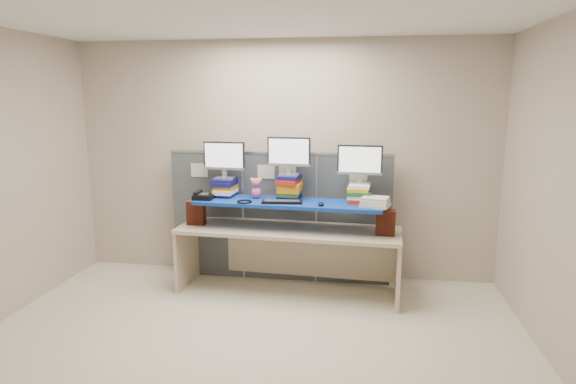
% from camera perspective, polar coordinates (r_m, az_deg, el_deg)
% --- Properties ---
extents(room, '(5.00, 4.00, 2.80)m').
position_cam_1_polar(room, '(3.80, -5.52, -0.17)').
color(room, '#BDAF9C').
rests_on(room, ground).
extents(cubicle_partition, '(2.60, 0.06, 1.53)m').
position_cam_1_polar(cubicle_partition, '(5.64, -1.01, -2.90)').
color(cubicle_partition, '#3F454A').
rests_on(cubicle_partition, ground).
extents(desk, '(2.46, 0.84, 0.74)m').
position_cam_1_polar(desk, '(5.30, 0.00, -5.87)').
color(desk, '#C6B297').
rests_on(desk, ground).
extents(brick_pier_left, '(0.20, 0.12, 0.27)m').
position_cam_1_polar(brick_pier_left, '(5.48, -10.82, -2.44)').
color(brick_pier_left, maroon).
rests_on(brick_pier_left, desk).
extents(brick_pier_right, '(0.20, 0.12, 0.27)m').
position_cam_1_polar(brick_pier_right, '(5.07, 11.49, -3.58)').
color(brick_pier_right, maroon).
rests_on(brick_pier_right, desk).
extents(blue_board, '(2.04, 0.62, 0.04)m').
position_cam_1_polar(blue_board, '(5.19, 0.00, -1.28)').
color(blue_board, '#0B2091').
rests_on(blue_board, brick_pier_left).
extents(book_stack_left, '(0.26, 0.31, 0.20)m').
position_cam_1_polar(book_stack_left, '(5.47, -7.49, 0.58)').
color(book_stack_left, '#121250').
rests_on(book_stack_left, blue_board).
extents(book_stack_center, '(0.27, 0.32, 0.27)m').
position_cam_1_polar(book_stack_center, '(5.27, 0.18, 0.62)').
color(book_stack_center, '#121250').
rests_on(book_stack_center, blue_board).
extents(book_stack_right, '(0.26, 0.32, 0.20)m').
position_cam_1_polar(book_stack_right, '(5.18, 8.42, -0.12)').
color(book_stack_right, '#B22114').
rests_on(book_stack_right, blue_board).
extents(monitor_left, '(0.47, 0.14, 0.41)m').
position_cam_1_polar(monitor_left, '(5.42, -7.57, 4.06)').
color(monitor_left, '#A0A1A5').
rests_on(monitor_left, book_stack_left).
extents(monitor_center, '(0.47, 0.14, 0.41)m').
position_cam_1_polar(monitor_center, '(5.22, 0.11, 4.58)').
color(monitor_center, '#A0A1A5').
rests_on(monitor_center, book_stack_center).
extents(monitor_right, '(0.47, 0.14, 0.41)m').
position_cam_1_polar(monitor_right, '(5.13, 8.51, 3.55)').
color(monitor_right, '#A0A1A5').
rests_on(monitor_right, book_stack_right).
extents(keyboard, '(0.44, 0.19, 0.03)m').
position_cam_1_polar(keyboard, '(5.09, -0.71, -1.16)').
color(keyboard, black).
rests_on(keyboard, blue_board).
extents(mouse, '(0.06, 0.11, 0.03)m').
position_cam_1_polar(mouse, '(4.98, 3.92, -1.42)').
color(mouse, black).
rests_on(mouse, blue_board).
extents(desk_phone, '(0.22, 0.20, 0.09)m').
position_cam_1_polar(desk_phone, '(5.36, -10.05, -0.48)').
color(desk_phone, black).
rests_on(desk_phone, blue_board).
extents(headset, '(0.20, 0.20, 0.02)m').
position_cam_1_polar(headset, '(5.14, -5.19, -1.14)').
color(headset, black).
rests_on(headset, blue_board).
extents(plush_toy, '(0.13, 0.10, 0.23)m').
position_cam_1_polar(plush_toy, '(5.32, -3.79, 0.50)').
color(plush_toy, '#DA539A').
rests_on(plush_toy, blue_board).
extents(binder_stack, '(0.33, 0.28, 0.10)m').
position_cam_1_polar(binder_stack, '(5.00, 10.31, -1.17)').
color(binder_stack, beige).
rests_on(binder_stack, blue_board).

